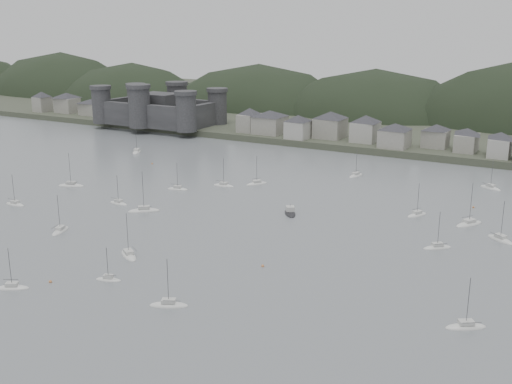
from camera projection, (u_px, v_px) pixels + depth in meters
The scene contains 9 objects.
ground at pixel (65, 310), 117.92m from camera, with size 900.00×900.00×0.00m, color slate.
far_shore_land at pixel (437, 116), 364.24m from camera, with size 900.00×250.00×3.00m, color #383D2D.
forested_ridge at pixel (433, 144), 343.89m from camera, with size 851.55×103.94×102.57m.
castle at pixel (159, 109), 323.01m from camera, with size 66.00×43.00×20.00m.
waterfront_town at pixel (497, 141), 244.67m from camera, with size 451.48×28.46×12.92m.
sailboat_lead at pixel (466, 327), 110.81m from camera, with size 7.82×6.42×10.63m.
moored_fleet at pixel (196, 212), 179.14m from camera, with size 254.34×164.74×13.58m.
motor_launch_far at pixel (290, 213), 178.19m from camera, with size 7.24×8.62×4.00m.
mooring_buoys at pixel (289, 245), 152.06m from camera, with size 165.89×125.15×0.70m.
Camera 1 is at (85.97, -74.75, 53.39)m, focal length 42.43 mm.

